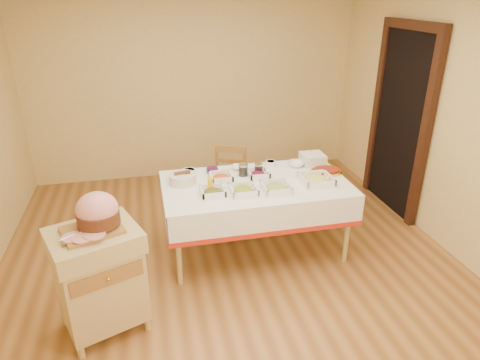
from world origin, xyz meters
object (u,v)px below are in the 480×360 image
dining_table (255,197)px  brass_platter (326,171)px  mustard_bottle (210,184)px  preserve_jar_left (243,170)px  bread_basket (183,179)px  dining_chair (229,183)px  preserve_jar_right (259,169)px  plate_stack (313,159)px  ham_on_board (97,214)px  butcher_cart (100,275)px

dining_table → brass_platter: bearing=5.1°
mustard_bottle → brass_platter: (1.23, 0.14, -0.05)m
preserve_jar_left → dining_table: bearing=-68.4°
mustard_bottle → bread_basket: mustard_bottle is taller
dining_chair → preserve_jar_right: preserve_jar_right is taller
dining_table → bread_basket: size_ratio=6.95×
plate_stack → mustard_bottle: bearing=-161.0°
bread_basket → brass_platter: (1.47, -0.08, -0.03)m
ham_on_board → brass_platter: (2.18, 0.88, -0.23)m
preserve_jar_left → mustard_bottle: 0.47m
preserve_jar_left → bread_basket: 0.62m
dining_chair → preserve_jar_right: bearing=-68.6°
ham_on_board → preserve_jar_left: (1.33, 1.01, -0.19)m
dining_table → preserve_jar_left: 0.31m
preserve_jar_left → plate_stack: size_ratio=0.53×
preserve_jar_left → plate_stack: preserve_jar_left is taller
plate_stack → butcher_cart: bearing=-151.6°
brass_platter → butcher_cart: bearing=-157.7°
butcher_cart → plate_stack: (2.18, 1.18, 0.31)m
preserve_jar_left → preserve_jar_right: bearing=4.0°
ham_on_board → plate_stack: (2.14, 1.14, -0.19)m
ham_on_board → plate_stack: ham_on_board is taller
butcher_cart → ham_on_board: size_ratio=2.05×
butcher_cart → mustard_bottle: mustard_bottle is taller
preserve_jar_right → brass_platter: 0.70m
preserve_jar_left → brass_platter: size_ratio=0.37×
ham_on_board → preserve_jar_left: ham_on_board is taller
butcher_cart → preserve_jar_left: 1.75m
preserve_jar_left → brass_platter: 0.86m
preserve_jar_right → plate_stack: plate_stack is taller
mustard_bottle → preserve_jar_left: bearing=35.5°
butcher_cart → mustard_bottle: (0.99, 0.77, 0.33)m
butcher_cart → dining_chair: (1.33, 1.58, -0.07)m
ham_on_board → preserve_jar_right: (1.49, 1.02, -0.20)m
dining_table → preserve_jar_right: preserve_jar_right is taller
preserve_jar_left → brass_platter: bearing=-8.8°
preserve_jar_left → plate_stack: (0.81, 0.14, 0.00)m
preserve_jar_right → plate_stack: (0.64, 0.12, 0.01)m
ham_on_board → bread_basket: (0.71, 0.95, -0.20)m
mustard_bottle → plate_stack: mustard_bottle is taller
preserve_jar_left → dining_chair: bearing=94.4°
dining_table → dining_chair: dining_chair is taller
dining_chair → preserve_jar_left: size_ratio=6.76×
dining_table → preserve_jar_right: (0.09, 0.21, 0.21)m
butcher_cart → mustard_bottle: size_ratio=5.65×
ham_on_board → plate_stack: size_ratio=1.82×
dining_chair → brass_platter: size_ratio=2.52×
butcher_cart → preserve_jar_left: (1.37, 1.04, 0.31)m
dining_chair → plate_stack: plate_stack is taller
mustard_bottle → brass_platter: mustard_bottle is taller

